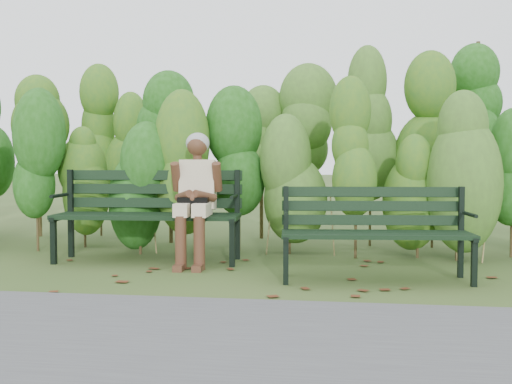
# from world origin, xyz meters

# --- Properties ---
(ground) EXTENTS (80.00, 80.00, 0.00)m
(ground) POSITION_xyz_m (0.00, 0.00, 0.00)
(ground) COLOR #344F1E
(footpath) EXTENTS (60.00, 2.50, 0.01)m
(footpath) POSITION_xyz_m (0.00, -2.20, 0.01)
(footpath) COLOR #474749
(footpath) RESTS_ON ground
(hedge_band) EXTENTS (11.04, 1.67, 2.42)m
(hedge_band) POSITION_xyz_m (0.00, 1.86, 1.26)
(hedge_band) COLOR #47381E
(hedge_band) RESTS_ON ground
(leaf_litter) EXTENTS (5.22, 2.25, 0.01)m
(leaf_litter) POSITION_xyz_m (-0.50, -0.03, 0.00)
(leaf_litter) COLOR #592D16
(leaf_litter) RESTS_ON ground
(bench_left) EXTENTS (1.94, 0.73, 0.95)m
(bench_left) POSITION_xyz_m (-1.18, 0.75, 0.56)
(bench_left) COLOR black
(bench_left) RESTS_ON ground
(bench_right) EXTENTS (1.68, 0.68, 0.82)m
(bench_right) POSITION_xyz_m (1.10, 0.04, 0.48)
(bench_right) COLOR black
(bench_right) RESTS_ON ground
(seated_woman) EXTENTS (0.52, 0.77, 1.34)m
(seated_woman) POSITION_xyz_m (-0.65, 0.59, 0.76)
(seated_woman) COLOR beige
(seated_woman) RESTS_ON ground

